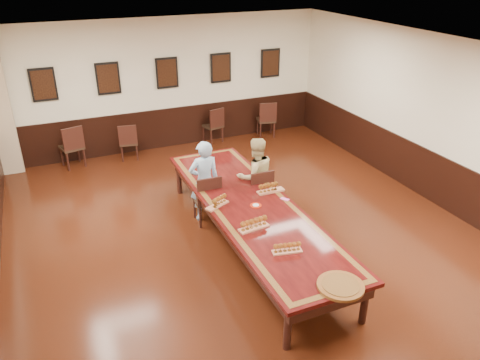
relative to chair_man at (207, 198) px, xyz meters
name	(u,v)px	position (x,y,z in m)	size (l,w,h in m)	color
floor	(252,244)	(0.44, -1.03, -0.50)	(8.00, 10.00, 0.02)	black
ceiling	(254,55)	(0.44, -1.03, 2.72)	(8.00, 10.00, 0.02)	white
wall_back	(167,84)	(0.44, 3.98, 1.11)	(8.00, 0.02, 3.20)	beige
wall_right	(446,125)	(4.45, -1.03, 1.11)	(0.02, 10.00, 3.20)	beige
chair_man	(207,198)	(0.00, 0.00, 0.00)	(0.46, 0.50, 0.97)	black
chair_woman	(258,191)	(0.97, -0.14, 0.00)	(0.45, 0.49, 0.97)	black
spare_chair_a	(71,146)	(-2.01, 3.60, 0.02)	(0.47, 0.52, 1.01)	black
spare_chair_b	(128,141)	(-0.72, 3.53, -0.03)	(0.42, 0.46, 0.90)	black
spare_chair_c	(213,125)	(1.54, 3.79, -0.02)	(0.44, 0.48, 0.94)	black
spare_chair_d	(266,119)	(3.00, 3.61, 0.00)	(0.46, 0.50, 0.98)	black
person_man	(204,181)	(0.00, 0.10, 0.29)	(0.57, 0.37, 1.55)	#4F8EC7
person_woman	(256,176)	(0.97, -0.04, 0.27)	(0.75, 0.58, 1.51)	#D5C185
pink_phone	(285,199)	(1.04, -1.06, 0.27)	(0.07, 0.15, 0.01)	#FB53B8
curtain	(0,111)	(-3.31, 3.79, 0.96)	(0.45, 0.18, 2.90)	tan
wainscoting	(252,219)	(0.44, -1.03, 0.01)	(8.00, 10.00, 1.00)	black
conference_table	(252,213)	(0.44, -1.03, 0.12)	(1.40, 5.00, 0.76)	black
posters	(167,73)	(0.44, 3.91, 1.41)	(6.14, 0.04, 0.74)	black
flight_a	(218,202)	(-0.08, -0.82, 0.34)	(0.46, 0.31, 0.17)	#AD6848
flight_b	(270,188)	(0.93, -0.71, 0.35)	(0.49, 0.15, 0.18)	#AD6848
flight_c	(254,224)	(0.16, -1.70, 0.35)	(0.50, 0.21, 0.18)	#AD6848
flight_d	(287,248)	(0.32, -2.44, 0.34)	(0.44, 0.21, 0.16)	#AD6848
red_plate_grp	(256,206)	(0.49, -1.07, 0.27)	(0.19, 0.19, 0.03)	#B2200B
carved_platter	(341,286)	(0.57, -3.37, 0.29)	(0.70, 0.70, 0.05)	#5C3112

